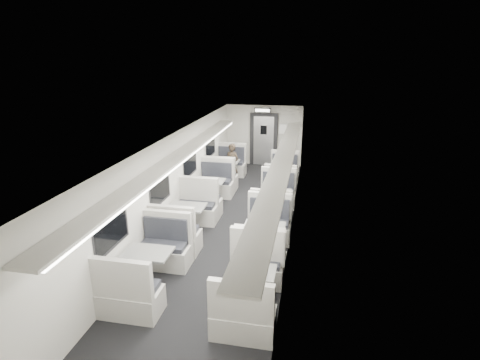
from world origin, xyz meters
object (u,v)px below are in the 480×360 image
at_px(vestibule_door, 264,140).
at_px(booth_left_b, 209,192).
at_px(booth_left_d, 149,269).
at_px(booth_right_a, 282,178).
at_px(booth_left_c, 187,220).
at_px(exit_sign, 263,110).
at_px(passenger, 232,164).
at_px(booth_left_a, 226,171).
at_px(booth_right_d, 251,287).
at_px(booth_right_b, 275,204).
at_px(booth_right_c, 264,241).

bearing_deg(vestibule_door, booth_left_b, -102.29).
height_order(booth_left_d, booth_right_a, booth_left_d).
xyz_separation_m(booth_left_c, booth_left_d, (0.00, -2.23, -0.01)).
xyz_separation_m(booth_left_d, booth_right_a, (2.00, 6.17, -0.03)).
xyz_separation_m(booth_left_d, exit_sign, (1.00, 8.33, 1.89)).
relative_size(booth_left_d, passenger, 1.52).
xyz_separation_m(booth_left_b, exit_sign, (1.00, 4.10, 1.88)).
distance_m(booth_left_a, booth_left_d, 6.43).
relative_size(booth_right_d, passenger, 1.43).
xyz_separation_m(booth_left_c, vestibule_door, (1.00, 6.58, 0.64)).
height_order(booth_left_d, passenger, passenger).
xyz_separation_m(booth_left_c, booth_right_b, (2.00, 1.55, -0.02)).
xyz_separation_m(passenger, exit_sign, (0.73, 2.13, 1.57)).
relative_size(passenger, vestibule_door, 0.68).
height_order(booth_left_b, booth_left_c, booth_left_b).
relative_size(booth_left_c, booth_right_b, 1.05).
bearing_deg(booth_right_c, passenger, 110.41).
relative_size(booth_right_a, booth_right_d, 0.98).
height_order(booth_right_a, passenger, passenger).
distance_m(booth_left_d, booth_right_b, 4.27).
height_order(booth_right_a, booth_right_d, booth_right_d).
height_order(booth_left_a, booth_right_b, booth_left_a).
bearing_deg(booth_right_d, booth_right_b, 90.00).
relative_size(booth_left_a, booth_right_c, 1.03).
bearing_deg(booth_right_d, exit_sign, 96.70).
xyz_separation_m(booth_right_a, booth_right_c, (0.00, -4.63, 0.03)).
xyz_separation_m(booth_left_b, booth_right_c, (2.00, -2.68, -0.01)).
xyz_separation_m(booth_left_b, passenger, (0.27, 1.98, 0.32)).
relative_size(booth_left_a, booth_right_a, 1.10).
bearing_deg(booth_left_a, passenger, -39.99).
xyz_separation_m(booth_right_a, vestibule_door, (-1.00, 2.64, 0.68)).
bearing_deg(vestibule_door, exit_sign, -90.00).
bearing_deg(booth_right_b, passenger, 125.55).
bearing_deg(booth_right_b, booth_right_a, 90.00).
relative_size(booth_left_a, vestibule_door, 1.05).
distance_m(booth_left_a, booth_right_b, 3.32).
height_order(booth_left_a, booth_right_d, booth_left_a).
bearing_deg(booth_left_d, vestibule_door, 83.53).
relative_size(booth_left_b, vestibule_door, 1.06).
bearing_deg(booth_right_a, passenger, 179.06).
relative_size(booth_right_a, passenger, 1.40).
xyz_separation_m(booth_left_b, booth_right_d, (2.00, -4.41, -0.03)).
bearing_deg(booth_right_b, booth_right_c, -90.00).
bearing_deg(booth_right_a, booth_left_a, 172.81).
distance_m(booth_left_a, booth_right_a, 2.02).
height_order(booth_right_d, passenger, passenger).
bearing_deg(passenger, booth_left_b, -75.98).
bearing_deg(exit_sign, booth_left_b, -103.69).
distance_m(booth_right_b, vestibule_door, 5.18).
height_order(booth_left_b, booth_right_a, booth_left_b).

